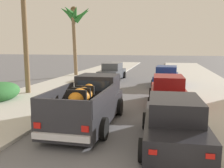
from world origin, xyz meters
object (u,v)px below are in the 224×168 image
at_px(car_right_near, 166,77).
at_px(hedge_bush, 0,92).
at_px(car_right_mid, 112,72).
at_px(car_left_near, 174,123).
at_px(palm_tree_right_fore, 74,19).
at_px(pickup_truck, 89,103).
at_px(car_left_mid, 168,91).

xyz_separation_m(car_right_near, hedge_bush, (-9.08, -7.77, -0.16)).
relative_size(car_right_near, car_right_mid, 1.00).
bearing_deg(hedge_bush, car_right_near, 40.57).
bearing_deg(car_right_near, hedge_bush, -139.43).
height_order(car_left_near, hedge_bush, car_left_near).
xyz_separation_m(car_left_near, hedge_bush, (-9.32, 4.09, -0.16)).
relative_size(car_right_mid, palm_tree_right_fore, 0.61).
distance_m(palm_tree_right_fore, hedge_bush, 13.00).
distance_m(pickup_truck, car_left_near, 3.61).
bearing_deg(car_right_near, palm_tree_right_fore, 155.76).
height_order(car_right_near, car_left_mid, same).
height_order(car_right_near, palm_tree_right_fore, palm_tree_right_fore).
relative_size(pickup_truck, car_right_mid, 1.21).
xyz_separation_m(pickup_truck, car_left_near, (3.27, -1.54, -0.10)).
xyz_separation_m(pickup_truck, hedge_bush, (-6.05, 2.55, -0.26)).
distance_m(car_right_near, hedge_bush, 11.95).
height_order(pickup_truck, palm_tree_right_fore, palm_tree_right_fore).
bearing_deg(pickup_truck, palm_tree_right_fore, 112.98).
distance_m(car_left_mid, car_right_mid, 10.36).
height_order(pickup_truck, car_right_near, pickup_truck).
xyz_separation_m(car_left_near, car_right_near, (-0.24, 11.86, 0.00)).
bearing_deg(car_right_near, pickup_truck, -106.34).
height_order(car_left_mid, hedge_bush, car_left_mid).
xyz_separation_m(car_left_near, palm_tree_right_fore, (-9.39, 15.98, 5.08)).
height_order(pickup_truck, car_left_mid, pickup_truck).
relative_size(car_left_mid, hedge_bush, 1.54).
bearing_deg(car_right_mid, hedge_bush, -111.58).
distance_m(pickup_truck, car_right_near, 10.75).
relative_size(pickup_truck, car_right_near, 1.21).
distance_m(car_left_near, hedge_bush, 10.18).
bearing_deg(car_right_mid, pickup_truck, -81.56).
relative_size(car_right_near, palm_tree_right_fore, 0.62).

